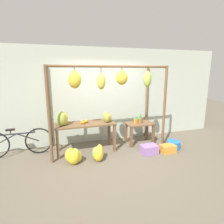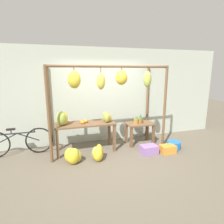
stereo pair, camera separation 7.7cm
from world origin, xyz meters
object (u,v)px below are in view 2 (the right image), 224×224
Objects in this scene: banana_pile_on_table at (62,119)px; orange_pile at (84,122)px; banana_pile_ground_left at (73,156)px; fruit_crate_white at (149,150)px; papaya_pile at (107,117)px; pineapple_cluster at (139,120)px; blue_bucket at (174,145)px; fruit_crate_purple at (168,149)px; banana_pile_ground_right at (98,153)px; parked_bicycle at (18,142)px.

banana_pile_on_table is 2.38× the size of orange_pile.
orange_pile reaches higher than banana_pile_ground_left.
papaya_pile reaches higher than fruit_crate_white.
blue_bucket is (0.79, -0.64, -0.63)m from pineapple_cluster.
banana_pile_on_table reaches higher than orange_pile.
fruit_crate_purple is at bearing -59.92° from pineapple_cluster.
pineapple_cluster is 0.73× the size of banana_pile_ground_right.
fruit_crate_purple is (2.64, -0.75, -0.85)m from banana_pile_on_table.
fruit_crate_white is (1.35, -0.06, -0.06)m from banana_pile_ground_right.
papaya_pile is (0.98, 0.53, 0.73)m from banana_pile_ground_left.
banana_pile_ground_left is 1.95m from fruit_crate_white.
banana_pile_ground_left is at bearing -71.77° from banana_pile_on_table.
fruit_crate_white is 0.25× the size of parked_bicycle.
orange_pile is at bearing 166.83° from blue_bucket.
fruit_crate_purple is at bearing -10.03° from fruit_crate_white.
parked_bicycle is 2.37m from papaya_pile.
banana_pile_on_table is 1.05× the size of banana_pile_ground_left.
pineapple_cluster is 2.15m from banana_pile_ground_left.
banana_pile_ground_right is 2.09m from parked_bicycle.
parked_bicycle is at bearing 171.21° from orange_pile.
fruit_crate_white is 1.40m from papaya_pile.
banana_pile_on_table is 1.17m from papaya_pile.
orange_pile reaches higher than fruit_crate_purple.
banana_pile_on_table is 3.13m from blue_bucket.
banana_pile_ground_right is (0.59, -0.03, -0.01)m from banana_pile_ground_left.
fruit_crate_purple is (0.48, -0.83, -0.63)m from pineapple_cluster.
banana_pile_on_table reaches higher than banana_pile_ground_left.
banana_pile_ground_left reaches higher than fruit_crate_white.
fruit_crate_white is 1.25× the size of papaya_pile.
blue_bucket is at bearing -13.17° from orange_pile.
papaya_pile is at bearing 147.43° from fruit_crate_white.
orange_pile is 0.94m from banana_pile_ground_left.
fruit_crate_purple is (2.45, -0.17, -0.07)m from banana_pile_ground_left.
papaya_pile is at bearing -173.13° from pineapple_cluster.
orange_pile is at bearing 160.44° from fruit_crate_purple.
orange_pile is 0.44× the size of banana_pile_ground_left.
blue_bucket is 0.36m from fruit_crate_purple.
papaya_pile is (-0.97, 0.62, 0.80)m from fruit_crate_white.
papaya_pile is (1.17, -0.05, -0.04)m from banana_pile_on_table.
fruit_crate_white is at bearing 169.97° from fruit_crate_purple.
parked_bicycle reaches higher than blue_bucket.
banana_pile_on_table reaches higher than parked_bicycle.
blue_bucket is at bearing 30.38° from fruit_crate_purple.
blue_bucket is (2.76, 0.01, -0.07)m from banana_pile_ground_left.
parked_bicycle is (-3.28, 0.18, -0.38)m from pineapple_cluster.
orange_pile is (0.54, -0.01, -0.12)m from banana_pile_on_table.
papaya_pile is at bearing -3.65° from orange_pile.
orange_pile is 0.63m from papaya_pile.
blue_bucket is (0.82, 0.09, -0.01)m from fruit_crate_white.
orange_pile is 0.53× the size of fruit_crate_purple.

